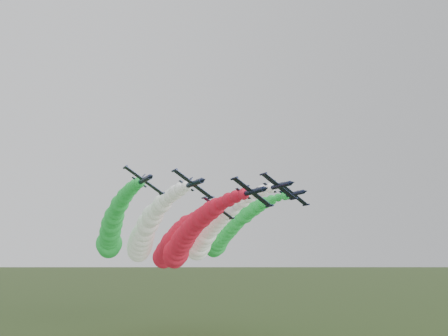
{
  "coord_description": "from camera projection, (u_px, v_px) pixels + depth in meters",
  "views": [
    {
      "loc": [
        -48.04,
        -80.38,
        26.04
      ],
      "look_at": [
        -4.85,
        5.04,
        45.28
      ],
      "focal_mm": 35.0,
      "sensor_mm": 36.0,
      "label": 1
    }
  ],
  "objects": [
    {
      "name": "jet_lead",
      "position": [
        185.0,
        240.0,
        125.18
      ],
      "size": [
        14.77,
        70.22,
        19.01
      ],
      "rotation": [
        0.0,
        0.56,
        0.0
      ],
      "color": "black",
      "rests_on": "ground"
    },
    {
      "name": "jet_inner_left",
      "position": [
        145.0,
        234.0,
        126.6
      ],
      "size": [
        14.56,
        70.0,
        18.8
      ],
      "rotation": [
        0.0,
        0.56,
        0.0
      ],
      "color": "black",
      "rests_on": "ground"
    },
    {
      "name": "jet_inner_right",
      "position": [
        208.0,
        233.0,
        136.33
      ],
      "size": [
        15.09,
        70.54,
        19.33
      ],
      "rotation": [
        0.0,
        0.56,
        0.0
      ],
      "color": "black",
      "rests_on": "ground"
    },
    {
      "name": "jet_outer_left",
      "position": [
        112.0,
        231.0,
        129.96
      ],
      "size": [
        14.65,
        70.09,
        18.89
      ],
      "rotation": [
        0.0,
        0.56,
        0.0
      ],
      "color": "black",
      "rests_on": "ground"
    },
    {
      "name": "jet_outer_right",
      "position": [
        227.0,
        233.0,
        149.79
      ],
      "size": [
        14.48,
        69.92,
        18.72
      ],
      "rotation": [
        0.0,
        0.56,
        0.0
      ],
      "color": "black",
      "rests_on": "ground"
    },
    {
      "name": "jet_trail",
      "position": [
        171.0,
        245.0,
        152.31
      ],
      "size": [
        15.26,
        70.7,
        19.5
      ],
      "rotation": [
        0.0,
        0.56,
        0.0
      ],
      "color": "black",
      "rests_on": "ground"
    }
  ]
}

